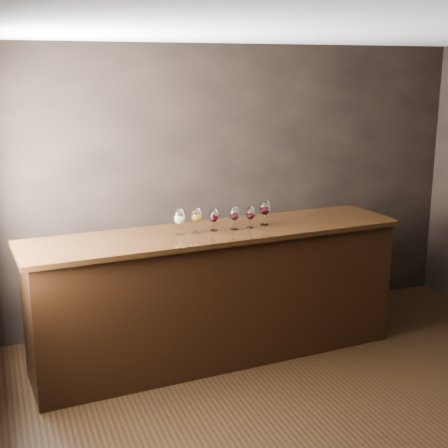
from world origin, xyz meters
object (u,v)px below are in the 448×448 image
object	(u,v)px
glass_red_a	(214,217)
glass_red_c	(250,214)
bar_counter	(217,297)
glass_white	(179,218)
glass_amber	(196,216)
glass_red_b	(234,214)
back_bar_shelf	(183,281)
glass_red_d	(265,209)

from	to	relation	value
glass_red_a	glass_red_c	distance (m)	0.34
glass_red_a	bar_counter	bearing A→B (deg)	-7.81
glass_white	bar_counter	bearing A→B (deg)	3.33
bar_counter	glass_amber	world-z (taller)	glass_amber
bar_counter	glass_white	distance (m)	0.84
glass_red_b	back_bar_shelf	bearing A→B (deg)	111.10
bar_counter	glass_red_c	distance (m)	0.80
bar_counter	glass_red_b	world-z (taller)	glass_red_b
glass_amber	glass_red_b	world-z (taller)	glass_amber
back_bar_shelf	glass_white	world-z (taller)	glass_white
glass_red_b	glass_white	bearing A→B (deg)	179.54
glass_red_d	back_bar_shelf	bearing A→B (deg)	132.62
glass_amber	glass_red_c	xyz separation A→B (m)	(0.50, -0.01, -0.02)
bar_counter	glass_red_b	xyz separation A→B (m)	(0.16, -0.02, 0.75)
bar_counter	glass_amber	xyz separation A→B (m)	(-0.19, -0.01, 0.76)
bar_counter	glass_white	xyz separation A→B (m)	(-0.34, -0.02, 0.76)
glass_red_d	glass_white	bearing A→B (deg)	-175.95
glass_white	glass_amber	bearing A→B (deg)	4.44
bar_counter	glass_red_b	size ratio (longest dim) A/B	16.39
glass_white	glass_red_a	distance (m)	0.32
glass_white	glass_red_b	bearing A→B (deg)	-0.46
bar_counter	glass_red_d	world-z (taller)	glass_red_d
glass_red_a	glass_red_c	bearing A→B (deg)	-3.85
bar_counter	glass_red_c	bearing A→B (deg)	-7.22
back_bar_shelf	bar_counter	bearing A→B (deg)	-80.40
glass_white	glass_red_b	distance (m)	0.50
glass_white	glass_amber	distance (m)	0.16
back_bar_shelf	glass_red_c	bearing A→B (deg)	-58.62
glass_amber	glass_red_a	world-z (taller)	glass_amber
glass_white	glass_red_d	world-z (taller)	glass_white
back_bar_shelf	glass_red_a	world-z (taller)	glass_red_a
glass_white	glass_red_c	bearing A→B (deg)	0.07
glass_white	glass_red_c	distance (m)	0.65
bar_counter	back_bar_shelf	bearing A→B (deg)	95.90
glass_red_a	glass_red_c	xyz separation A→B (m)	(0.34, -0.02, 0.00)
glass_red_b	glass_amber	bearing A→B (deg)	177.33
glass_amber	bar_counter	bearing A→B (deg)	2.40
bar_counter	glass_red_a	bearing A→B (deg)	168.50
glass_amber	glass_red_a	xyz separation A→B (m)	(0.16, 0.01, -0.02)
glass_amber	glass_red_b	xyz separation A→B (m)	(0.34, -0.02, -0.01)
bar_counter	glass_red_b	bearing A→B (deg)	-12.39
back_bar_shelf	glass_red_c	world-z (taller)	glass_red_c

